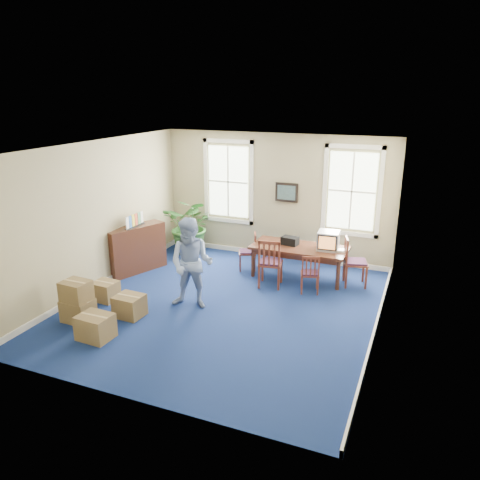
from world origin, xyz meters
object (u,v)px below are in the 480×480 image
at_px(conference_table, 299,262).
at_px(crt_tv, 328,240).
at_px(credenza, 136,248).
at_px(potted_plant, 191,225).
at_px(cardboard_boxes, 90,300).
at_px(chair_near_left, 271,262).
at_px(man, 192,264).

distance_m(conference_table, crt_tv, 0.88).
height_order(credenza, potted_plant, potted_plant).
distance_m(crt_tv, potted_plant, 3.80).
bearing_deg(cardboard_boxes, crt_tv, 44.45).
xyz_separation_m(chair_near_left, potted_plant, (-2.66, 1.30, 0.21)).
bearing_deg(conference_table, credenza, -162.40).
bearing_deg(potted_plant, credenza, -110.06).
bearing_deg(chair_near_left, potted_plant, -35.35).
xyz_separation_m(conference_table, chair_near_left, (-0.45, -0.75, 0.19)).
bearing_deg(conference_table, man, -122.75).
distance_m(chair_near_left, man, 1.99).
xyz_separation_m(crt_tv, cardboard_boxes, (-3.73, -3.66, -0.54)).
bearing_deg(cardboard_boxes, chair_near_left, 47.38).
height_order(chair_near_left, cardboard_boxes, chair_near_left).
bearing_deg(man, credenza, 141.80).
height_order(conference_table, chair_near_left, chair_near_left).
height_order(conference_table, cardboard_boxes, cardboard_boxes).
bearing_deg(credenza, man, -8.25).
bearing_deg(conference_table, potted_plant, 170.71).
height_order(chair_near_left, potted_plant, potted_plant).
height_order(man, cardboard_boxes, man).
bearing_deg(potted_plant, conference_table, -10.06).
distance_m(conference_table, credenza, 3.89).
height_order(man, potted_plant, man).
distance_m(credenza, cardboard_boxes, 2.57).
relative_size(man, credenza, 1.25).
height_order(crt_tv, credenza, crt_tv).
height_order(crt_tv, man, man).
bearing_deg(potted_plant, chair_near_left, -26.03).
xyz_separation_m(chair_near_left, cardboard_boxes, (-2.63, -2.86, -0.14)).
relative_size(crt_tv, man, 0.27).
xyz_separation_m(man, credenza, (-2.16, 1.23, -0.35)).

